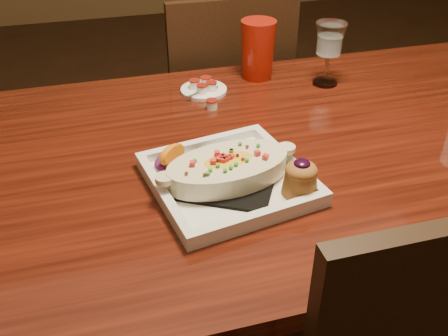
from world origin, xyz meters
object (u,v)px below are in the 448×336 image
object	(u,v)px
red_tumbler	(258,50)
plate	(233,173)
goblet	(330,42)
chair_far	(223,111)
table	(294,176)
saucer	(203,88)

from	to	relation	value
red_tumbler	plate	bearing A→B (deg)	-113.79
plate	goblet	world-z (taller)	goblet
chair_far	plate	world-z (taller)	chair_far
table	chair_far	distance (m)	0.65
red_tumbler	chair_far	bearing A→B (deg)	94.92
chair_far	goblet	bearing A→B (deg)	117.15
goblet	saucer	xyz separation A→B (m)	(-0.33, 0.04, -0.11)
table	saucer	bearing A→B (deg)	115.63
saucer	red_tumbler	bearing A→B (deg)	18.34
goblet	saucer	distance (m)	0.35
goblet	saucer	bearing A→B (deg)	173.55
plate	saucer	distance (m)	0.43
chair_far	saucer	bearing A→B (deg)	66.35
plate	goblet	bearing A→B (deg)	36.11
table	chair_far	bearing A→B (deg)	90.00
chair_far	saucer	world-z (taller)	chair_far
chair_far	goblet	xyz separation A→B (m)	(0.19, -0.37, 0.36)
plate	goblet	distance (m)	0.55
plate	saucer	bearing A→B (deg)	74.35
table	plate	size ratio (longest dim) A/B	4.56
table	red_tumbler	world-z (taller)	red_tumbler
goblet	red_tumbler	size ratio (longest dim) A/B	1.05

